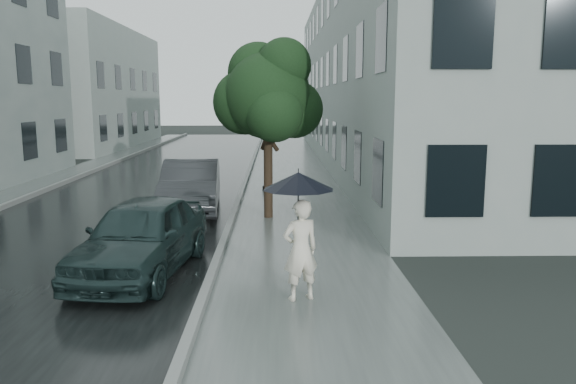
{
  "coord_description": "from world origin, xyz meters",
  "views": [
    {
      "loc": [
        -0.39,
        -9.81,
        3.27
      ],
      "look_at": [
        -0.13,
        2.0,
        1.3
      ],
      "focal_mm": 35.0,
      "sensor_mm": 36.0,
      "label": 1
    }
  ],
  "objects_px": {
    "lamp_post": "(261,110)",
    "car_far": "(191,186)",
    "pedestrian": "(300,250)",
    "street_tree": "(268,95)",
    "car_near": "(142,236)"
  },
  "relations": [
    {
      "from": "pedestrian",
      "to": "street_tree",
      "type": "bearing_deg",
      "value": -105.9
    },
    {
      "from": "pedestrian",
      "to": "street_tree",
      "type": "xyz_separation_m",
      "value": [
        -0.61,
        6.61,
        2.53
      ]
    },
    {
      "from": "pedestrian",
      "to": "lamp_post",
      "type": "distance_m",
      "value": 11.18
    },
    {
      "from": "car_near",
      "to": "car_far",
      "type": "bearing_deg",
      "value": 97.27
    },
    {
      "from": "pedestrian",
      "to": "lamp_post",
      "type": "bearing_deg",
      "value": -106.47
    },
    {
      "from": "car_far",
      "to": "pedestrian",
      "type": "bearing_deg",
      "value": -73.35
    },
    {
      "from": "pedestrian",
      "to": "lamp_post",
      "type": "xyz_separation_m",
      "value": [
        -0.89,
        10.96,
        2.03
      ]
    },
    {
      "from": "street_tree",
      "to": "car_far",
      "type": "bearing_deg",
      "value": 158.63
    },
    {
      "from": "street_tree",
      "to": "car_near",
      "type": "height_order",
      "value": "street_tree"
    },
    {
      "from": "pedestrian",
      "to": "car_near",
      "type": "distance_m",
      "value": 3.29
    },
    {
      "from": "lamp_post",
      "to": "car_near",
      "type": "relative_size",
      "value": 1.19
    },
    {
      "from": "car_near",
      "to": "car_far",
      "type": "relative_size",
      "value": 0.93
    },
    {
      "from": "lamp_post",
      "to": "car_far",
      "type": "height_order",
      "value": "lamp_post"
    },
    {
      "from": "car_far",
      "to": "street_tree",
      "type": "bearing_deg",
      "value": -25.76
    },
    {
      "from": "lamp_post",
      "to": "car_far",
      "type": "relative_size",
      "value": 1.11
    }
  ]
}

